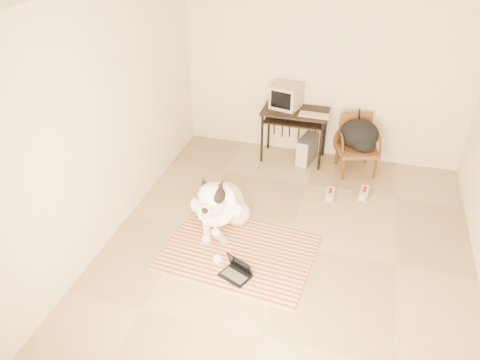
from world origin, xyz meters
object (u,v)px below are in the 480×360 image
at_px(laptop, 237,271).
at_px(crt_monitor, 286,96).
at_px(dog, 220,206).
at_px(backpack, 360,136).
at_px(pc_tower, 307,150).
at_px(rattan_chair, 357,145).
at_px(computer_desk, 295,118).

xyz_separation_m(laptop, crt_monitor, (-0.06, 2.68, 0.86)).
bearing_deg(dog, backpack, 52.53).
height_order(dog, crt_monitor, crt_monitor).
height_order(crt_monitor, pc_tower, crt_monitor).
relative_size(dog, laptop, 3.41).
bearing_deg(rattan_chair, laptop, -111.39).
height_order(laptop, crt_monitor, crt_monitor).
bearing_deg(dog, laptop, -59.66).
height_order(pc_tower, backpack, backpack).
height_order(computer_desk, crt_monitor, crt_monitor).
bearing_deg(computer_desk, backpack, -4.95).
height_order(dog, computer_desk, dog).
bearing_deg(backpack, dog, -127.47).
distance_m(dog, backpack, 2.32).
relative_size(laptop, computer_desk, 0.40).
xyz_separation_m(dog, rattan_chair, (1.38, 1.86, 0.04)).
bearing_deg(laptop, dog, 120.34).
xyz_separation_m(pc_tower, backpack, (0.71, -0.04, 0.35)).
bearing_deg(rattan_chair, computer_desk, 176.14).
bearing_deg(rattan_chair, backpack, -35.52).
relative_size(laptop, backpack, 0.68).
bearing_deg(laptop, rattan_chair, 68.61).
bearing_deg(computer_desk, laptop, -92.10).
relative_size(dog, crt_monitor, 2.83).
xyz_separation_m(laptop, pc_tower, (0.31, 2.55, 0.13)).
relative_size(crt_monitor, backpack, 0.82).
bearing_deg(pc_tower, dog, -110.44).
bearing_deg(crt_monitor, computer_desk, -29.71).
distance_m(crt_monitor, pc_tower, 0.84).
distance_m(laptop, rattan_chair, 2.73).
relative_size(pc_tower, backpack, 0.84).
distance_m(dog, rattan_chair, 2.32).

